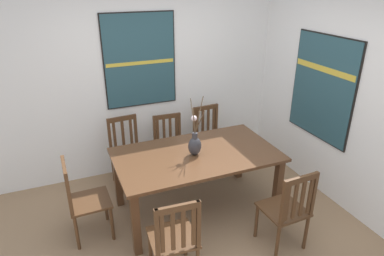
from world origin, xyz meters
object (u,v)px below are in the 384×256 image
(chair_4, at_px, (287,209))
(dining_table, at_px, (196,161))
(chair_1, at_px, (84,199))
(centerpiece_vase, at_px, (195,143))
(chair_2, at_px, (170,145))
(chair_5, at_px, (127,151))
(painting_on_back_wall, at_px, (140,61))
(painting_on_side_wall, at_px, (322,88))
(chair_3, at_px, (174,238))
(chair_0, at_px, (209,137))

(chair_4, bearing_deg, dining_table, 122.55)
(chair_4, bearing_deg, chair_1, 152.82)
(centerpiece_vase, height_order, chair_2, centerpiece_vase)
(chair_4, xyz_separation_m, chair_5, (-1.21, 1.84, -0.01))
(painting_on_back_wall, bearing_deg, chair_4, -68.00)
(dining_table, height_order, painting_on_side_wall, painting_on_side_wall)
(centerpiece_vase, distance_m, painting_on_side_wall, 1.75)
(centerpiece_vase, bearing_deg, chair_5, 122.48)
(dining_table, bearing_deg, chair_4, -57.45)
(chair_1, relative_size, painting_on_back_wall, 0.75)
(painting_on_side_wall, bearing_deg, chair_4, -140.18)
(chair_3, bearing_deg, painting_on_side_wall, 20.55)
(chair_3, distance_m, painting_on_side_wall, 2.57)
(centerpiece_vase, relative_size, chair_2, 0.75)
(chair_1, height_order, chair_4, chair_4)
(dining_table, xyz_separation_m, centerpiece_vase, (-0.03, -0.02, 0.24))
(chair_5, bearing_deg, chair_3, -89.22)
(chair_3, bearing_deg, chair_5, 90.78)
(chair_1, xyz_separation_m, chair_5, (0.66, 0.88, -0.00))
(centerpiece_vase, relative_size, chair_4, 0.70)
(chair_4, xyz_separation_m, painting_on_back_wall, (-0.88, 2.17, 1.11))
(chair_2, distance_m, painting_on_side_wall, 2.12)
(chair_1, bearing_deg, chair_4, -27.18)
(chair_0, distance_m, chair_1, 2.06)
(chair_5, bearing_deg, centerpiece_vase, -57.52)
(chair_4, bearing_deg, chair_3, 177.76)
(chair_5, bearing_deg, chair_4, -56.65)
(chair_5, bearing_deg, chair_1, -126.74)
(chair_1, xyz_separation_m, chair_2, (1.26, 0.86, -0.01))
(dining_table, distance_m, chair_3, 1.08)
(painting_on_back_wall, bearing_deg, chair_3, -98.30)
(chair_1, bearing_deg, dining_table, -1.24)
(dining_table, relative_size, chair_3, 1.99)
(chair_0, bearing_deg, centerpiece_vase, -124.24)
(centerpiece_vase, relative_size, painting_on_back_wall, 0.53)
(painting_on_back_wall, bearing_deg, chair_1, -129.33)
(chair_5, bearing_deg, chair_2, -1.86)
(chair_5, bearing_deg, chair_0, -0.75)
(chair_3, distance_m, painting_on_back_wall, 2.42)
(chair_2, bearing_deg, chair_1, -145.62)
(painting_on_back_wall, bearing_deg, centerpiece_vase, -78.52)
(chair_0, relative_size, chair_4, 0.98)
(chair_1, height_order, chair_3, chair_1)
(chair_2, bearing_deg, centerpiece_vase, -90.76)
(chair_3, xyz_separation_m, chair_4, (1.19, -0.05, 0.00))
(painting_on_back_wall, bearing_deg, painting_on_side_wall, -33.27)
(chair_2, xyz_separation_m, painting_on_side_wall, (1.68, -0.93, 0.89))
(painting_on_back_wall, relative_size, painting_on_side_wall, 0.96)
(painting_on_side_wall, bearing_deg, centerpiece_vase, 179.23)
(chair_4, relative_size, painting_on_side_wall, 0.72)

